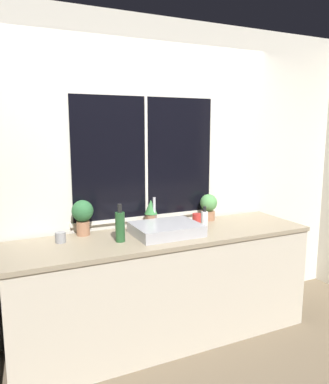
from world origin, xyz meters
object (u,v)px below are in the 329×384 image
potted_plant_left (83,214)px  mug_grey (61,237)px  soap_bottle (204,220)px  bottle_tall (120,226)px  sink (166,229)px  potted_plant_right (209,206)px  mug_red (197,218)px  potted_plant_center (151,213)px

potted_plant_left → mug_grey: bearing=-148.2°
soap_bottle → bottle_tall: 0.76m
sink → potted_plant_left: size_ratio=1.84×
sink → potted_plant_left: 0.68m
potted_plant_right → soap_bottle: bearing=-127.3°
sink → bottle_tall: size_ratio=1.81×
sink → potted_plant_left: (-0.61, 0.27, 0.13)m
sink → mug_red: bearing=26.9°
potted_plant_center → soap_bottle: bearing=-37.0°
bottle_tall → sink: bearing=3.4°
potted_plant_left → potted_plant_right: potted_plant_left is taller
soap_bottle → bottle_tall: size_ratio=0.69×
potted_plant_right → mug_red: potted_plant_right is taller
mug_grey → mug_red: size_ratio=0.91×
mug_grey → mug_red: (1.22, 0.06, 0.00)m
bottle_tall → mug_grey: bearing=158.0°
mug_grey → mug_red: 1.23m
soap_bottle → bottle_tall: (-0.76, -0.01, 0.04)m
sink → mug_red: sink is taller
potted_plant_right → potted_plant_center: bearing=180.0°
bottle_tall → mug_grey: (-0.42, 0.17, -0.08)m
potted_plant_center → soap_bottle: 0.47m
sink → mug_grey: sink is taller
potted_plant_left → mug_red: size_ratio=3.25×
soap_bottle → sink: bearing=178.3°
mug_grey → sink: bearing=-10.1°
potted_plant_left → soap_bottle: bearing=-16.1°
potted_plant_right → mug_grey: bearing=-174.8°
soap_bottle → mug_grey: soap_bottle is taller
potted_plant_center → potted_plant_right: potted_plant_right is taller
sink → soap_bottle: sink is taller
mug_red → mug_grey: bearing=-177.1°
potted_plant_left → bottle_tall: 0.37m
potted_plant_left → potted_plant_right: 1.19m
potted_plant_center → soap_bottle: (0.37, -0.28, -0.04)m
mug_grey → potted_plant_center: bearing=8.9°
potted_plant_left → mug_grey: potted_plant_left is taller
potted_plant_right → mug_grey: potted_plant_right is taller
potted_plant_left → soap_bottle: (0.97, -0.28, -0.09)m
sink → bottle_tall: bottle_tall is taller
potted_plant_right → soap_bottle: potted_plant_right is taller
soap_bottle → potted_plant_center: bearing=143.0°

